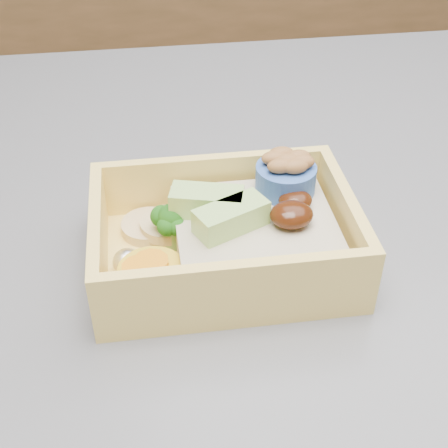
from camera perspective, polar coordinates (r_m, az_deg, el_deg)
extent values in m
cube|color=brown|center=(1.81, -0.52, 12.76)|extent=(3.20, 0.60, 0.90)
cube|color=#FCD768|center=(0.45, 0.00, -3.13)|extent=(0.18, 0.13, 0.01)
cube|color=#FCD768|center=(0.48, -1.04, 3.96)|extent=(0.18, 0.01, 0.04)
cube|color=#FCD768|center=(0.39, 1.29, -6.10)|extent=(0.18, 0.01, 0.04)
cube|color=#FCD768|center=(0.45, 10.93, 0.45)|extent=(0.01, 0.11, 0.04)
cube|color=#FCD768|center=(0.43, -11.42, -1.52)|extent=(0.01, 0.11, 0.04)
cube|color=tan|center=(0.44, 2.84, -1.09)|extent=(0.11, 0.10, 0.03)
ellipsoid|color=#351507|center=(0.43, 6.19, 0.86)|extent=(0.03, 0.03, 0.02)
ellipsoid|color=#351507|center=(0.44, 6.53, 2.16)|extent=(0.02, 0.02, 0.01)
cube|color=#A8DB72|center=(0.42, 0.66, 0.63)|extent=(0.05, 0.04, 0.02)
cube|color=#A8DB72|center=(0.43, -1.58, 2.06)|extent=(0.05, 0.03, 0.02)
cylinder|color=#7DAC5C|center=(0.45, -4.69, -1.22)|extent=(0.01, 0.01, 0.02)
sphere|color=#1E5F15|center=(0.44, -4.81, 0.61)|extent=(0.02, 0.02, 0.02)
sphere|color=#1E5F15|center=(0.44, -3.80, 0.81)|extent=(0.02, 0.02, 0.02)
sphere|color=#1E5F15|center=(0.44, -5.75, 0.71)|extent=(0.02, 0.02, 0.02)
sphere|color=#1E5F15|center=(0.44, -4.32, -0.22)|extent=(0.01, 0.01, 0.01)
sphere|color=#1E5F15|center=(0.44, -5.25, -0.22)|extent=(0.01, 0.01, 0.01)
sphere|color=#1E5F15|center=(0.45, -4.87, 1.00)|extent=(0.01, 0.01, 0.01)
cylinder|color=gold|center=(0.42, -6.58, -5.02)|extent=(0.04, 0.04, 0.02)
cylinder|color=orange|center=(0.41, -6.72, -3.50)|extent=(0.02, 0.02, 0.00)
cylinder|color=orange|center=(0.40, -7.69, -4.03)|extent=(0.02, 0.02, 0.00)
cylinder|color=tan|center=(0.47, -6.94, -0.25)|extent=(0.04, 0.04, 0.01)
cylinder|color=tan|center=(0.46, -5.20, -0.06)|extent=(0.04, 0.04, 0.01)
ellipsoid|color=white|center=(0.47, -3.14, 1.21)|extent=(0.02, 0.02, 0.02)
ellipsoid|color=white|center=(0.43, -8.85, -3.45)|extent=(0.02, 0.02, 0.02)
cylinder|color=#345DB4|center=(0.46, 5.65, 4.16)|extent=(0.04, 0.04, 0.02)
ellipsoid|color=brown|center=(0.45, 5.77, 5.77)|extent=(0.02, 0.01, 0.01)
ellipsoid|color=brown|center=(0.46, 6.77, 6.11)|extent=(0.02, 0.01, 0.01)
ellipsoid|color=brown|center=(0.45, 4.63, 6.04)|extent=(0.02, 0.01, 0.01)
ellipsoid|color=brown|center=(0.44, 6.51, 5.25)|extent=(0.02, 0.01, 0.01)
ellipsoid|color=brown|center=(0.44, 5.18, 5.31)|extent=(0.02, 0.01, 0.01)
ellipsoid|color=brown|center=(0.45, 7.11, 5.65)|extent=(0.02, 0.01, 0.01)
ellipsoid|color=brown|center=(0.46, 5.25, 6.42)|extent=(0.02, 0.01, 0.01)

